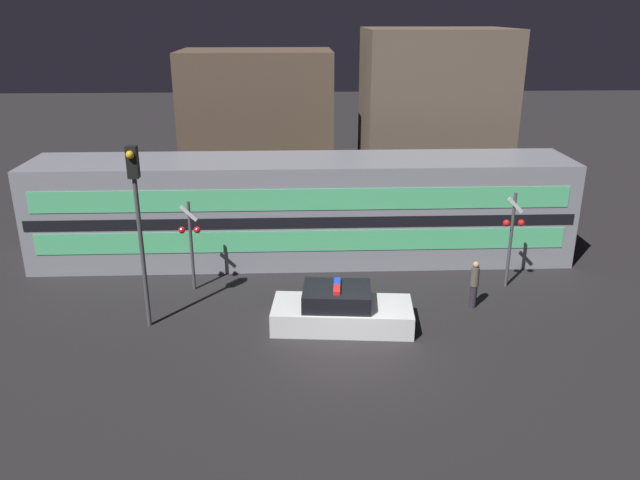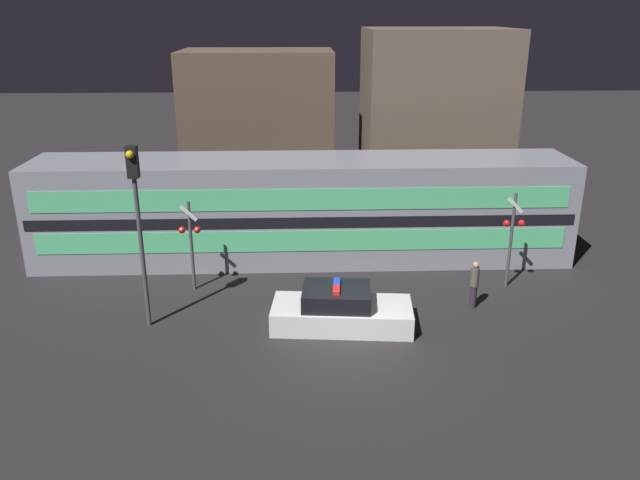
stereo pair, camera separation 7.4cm
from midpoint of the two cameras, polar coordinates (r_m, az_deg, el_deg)
The scene contains 9 objects.
ground_plane at distance 17.97m, azimuth 2.68°, elevation -10.11°, with size 120.00×120.00×0.00m, color #262326.
train at distance 23.79m, azimuth -1.51°, elevation 2.81°, with size 20.12×3.17×3.89m.
police_car at distance 19.04m, azimuth 2.00°, elevation -6.47°, with size 4.37×2.14×1.39m.
pedestrian at distance 20.67m, azimuth 14.02°, elevation -3.93°, with size 0.27×0.27×1.59m.
crossing_signal_near at distance 22.09m, azimuth 17.25°, elevation 0.60°, with size 0.74×0.29×3.39m.
crossing_signal_far at distance 21.37m, azimuth -11.64°, elevation 0.10°, with size 0.74×0.29×3.16m.
traffic_light_corner at distance 18.57m, azimuth -16.29°, elevation 3.06°, with size 0.30×0.46×5.55m.
building_left at distance 31.94m, azimuth -5.54°, elevation 10.37°, with size 7.34×4.64×7.29m.
building_center at distance 31.03m, azimuth 10.42°, elevation 10.81°, with size 6.68×5.14×8.33m.
Camera 2 is at (-1.36, -15.45, 9.07)m, focal length 35.00 mm.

